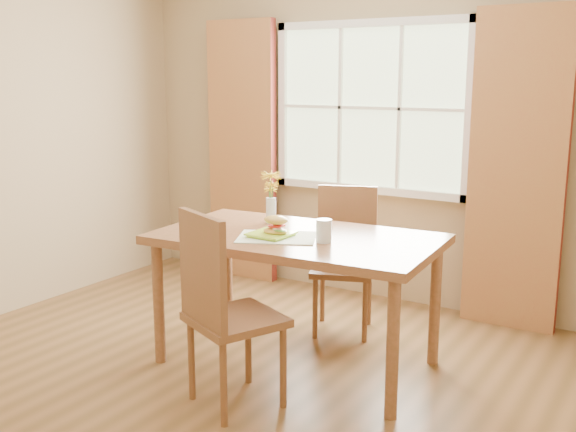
% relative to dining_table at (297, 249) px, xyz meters
% --- Properties ---
extents(room, '(4.24, 3.84, 2.74)m').
position_rel_dining_table_xyz_m(room, '(-0.21, -0.44, 0.62)').
color(room, brown).
rests_on(room, ground).
extents(window, '(1.62, 0.06, 1.32)m').
position_rel_dining_table_xyz_m(window, '(-0.21, 1.43, 0.77)').
color(window, '#B1C696').
rests_on(window, room).
extents(curtain_left, '(0.65, 0.08, 2.20)m').
position_rel_dining_table_xyz_m(curtain_left, '(-1.36, 1.34, 0.37)').
color(curtain_left, maroon).
rests_on(curtain_left, room).
extents(curtain_right, '(0.65, 0.08, 2.20)m').
position_rel_dining_table_xyz_m(curtain_right, '(0.94, 1.34, 0.37)').
color(curtain_right, maroon).
rests_on(curtain_right, room).
extents(dining_table, '(1.73, 1.05, 0.81)m').
position_rel_dining_table_xyz_m(dining_table, '(0.00, 0.00, 0.00)').
color(dining_table, brown).
rests_on(dining_table, room).
extents(chair_near, '(0.59, 0.59, 1.07)m').
position_rel_dining_table_xyz_m(chair_near, '(-0.04, -0.70, -0.14)').
color(chair_near, brown).
rests_on(chair_near, room).
extents(chair_far, '(0.53, 0.53, 0.99)m').
position_rel_dining_table_xyz_m(chair_far, '(-0.03, 0.70, -0.18)').
color(chair_far, brown).
rests_on(chair_far, room).
extents(placemat, '(0.55, 0.49, 0.01)m').
position_rel_dining_table_xyz_m(placemat, '(-0.06, -0.12, 0.09)').
color(placemat, beige).
rests_on(placemat, dining_table).
extents(plate, '(0.24, 0.24, 0.01)m').
position_rel_dining_table_xyz_m(plate, '(-0.10, -0.13, 0.10)').
color(plate, '#A9DA36').
rests_on(plate, placemat).
extents(croissant_sandwich, '(0.16, 0.12, 0.11)m').
position_rel_dining_table_xyz_m(croissant_sandwich, '(-0.07, -0.12, 0.16)').
color(croissant_sandwich, '#F1BE52').
rests_on(croissant_sandwich, plate).
extents(water_glass, '(0.09, 0.09, 0.13)m').
position_rel_dining_table_xyz_m(water_glass, '(0.22, -0.07, 0.15)').
color(water_glass, silver).
rests_on(water_glass, dining_table).
extents(flower_vase, '(0.14, 0.14, 0.34)m').
position_rel_dining_table_xyz_m(flower_vase, '(-0.32, 0.20, 0.29)').
color(flower_vase, silver).
rests_on(flower_vase, dining_table).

